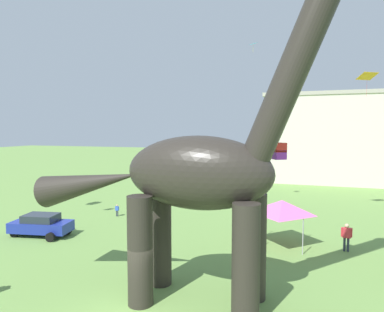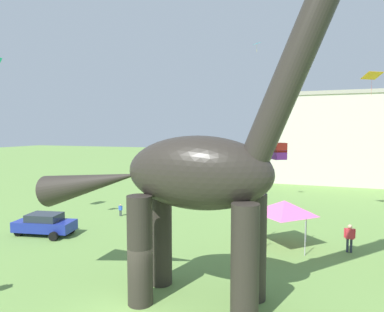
{
  "view_description": "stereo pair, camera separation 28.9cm",
  "coord_description": "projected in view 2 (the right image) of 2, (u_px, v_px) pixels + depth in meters",
  "views": [
    {
      "loc": [
        6.85,
        -11.78,
        7.56
      ],
      "look_at": [
        1.97,
        2.61,
        6.39
      ],
      "focal_mm": 31.99,
      "sensor_mm": 36.0,
      "label": 1
    },
    {
      "loc": [
        7.12,
        -11.68,
        7.56
      ],
      "look_at": [
        1.97,
        2.61,
        6.39
      ],
      "focal_mm": 31.99,
      "sensor_mm": 36.0,
      "label": 2
    }
  ],
  "objects": [
    {
      "name": "person_far_spectator",
      "position": [
        120.0,
        209.0,
        29.97
      ],
      "size": [
        0.39,
        0.17,
        1.05
      ],
      "rotation": [
        0.0,
        0.0,
        2.58
      ],
      "color": "#2D3347",
      "rests_on": "ground_plane"
    },
    {
      "name": "kite_mid_right",
      "position": [
        257.0,
        44.0,
        30.63
      ],
      "size": [
        0.79,
        0.76,
        0.84
      ],
      "color": "#19B2B7"
    },
    {
      "name": "background_building_block",
      "position": [
        351.0,
        138.0,
        50.07
      ],
      "size": [
        22.7,
        12.76,
        12.73
      ],
      "color": "beige",
      "rests_on": "ground_plane"
    },
    {
      "name": "person_near_flyer",
      "position": [
        350.0,
        235.0,
        21.05
      ],
      "size": [
        0.66,
        0.29,
        1.75
      ],
      "rotation": [
        0.0,
        0.0,
        3.81
      ],
      "color": "#2D3347",
      "rests_on": "ground_plane"
    },
    {
      "name": "kite_mid_center",
      "position": [
        279.0,
        151.0,
        14.84
      ],
      "size": [
        0.71,
        0.71,
        0.73
      ],
      "color": "red"
    },
    {
      "name": "kite_mid_left",
      "position": [
        372.0,
        76.0,
        27.72
      ],
      "size": [
        1.76,
        1.63,
        1.91
      ],
      "color": "orange"
    },
    {
      "name": "parked_sedan_left",
      "position": [
        45.0,
        224.0,
        24.59
      ],
      "size": [
        4.45,
        2.51,
        1.55
      ],
      "rotation": [
        0.0,
        0.0,
        0.18
      ],
      "color": "navy",
      "rests_on": "ground_plane"
    },
    {
      "name": "festival_canopy_tent",
      "position": [
        284.0,
        207.0,
        22.12
      ],
      "size": [
        3.15,
        3.15,
        3.0
      ],
      "color": "#B2B2B7",
      "rests_on": "ground_plane"
    },
    {
      "name": "dinosaur_sculpture",
      "position": [
        196.0,
        173.0,
        14.72
      ],
      "size": [
        15.13,
        3.2,
        15.81
      ],
      "rotation": [
        0.0,
        0.0,
        0.35
      ],
      "color": "#2D2823",
      "rests_on": "ground_plane"
    }
  ]
}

